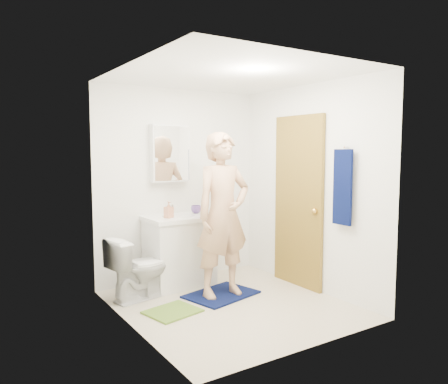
% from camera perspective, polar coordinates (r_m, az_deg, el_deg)
% --- Properties ---
extents(floor, '(2.20, 2.40, 0.02)m').
position_cam_1_polar(floor, '(4.80, 0.95, -14.62)').
color(floor, beige).
rests_on(floor, ground).
extents(ceiling, '(2.20, 2.40, 0.02)m').
position_cam_1_polar(ceiling, '(4.57, 1.00, 15.19)').
color(ceiling, white).
rests_on(ceiling, ground).
extents(wall_back, '(2.20, 0.02, 2.40)m').
position_cam_1_polar(wall_back, '(5.57, -5.94, 0.93)').
color(wall_back, white).
rests_on(wall_back, ground).
extents(wall_front, '(2.20, 0.02, 2.40)m').
position_cam_1_polar(wall_front, '(3.59, 11.76, -1.66)').
color(wall_front, white).
rests_on(wall_front, ground).
extents(wall_left, '(0.02, 2.40, 2.40)m').
position_cam_1_polar(wall_left, '(4.02, -12.30, -0.91)').
color(wall_left, white).
rests_on(wall_left, ground).
extents(wall_right, '(0.02, 2.40, 2.40)m').
position_cam_1_polar(wall_right, '(5.22, 11.16, 0.56)').
color(wall_right, white).
rests_on(wall_right, ground).
extents(vanity_cabinet, '(0.75, 0.55, 0.80)m').
position_cam_1_polar(vanity_cabinet, '(5.37, -5.87, -7.89)').
color(vanity_cabinet, white).
rests_on(vanity_cabinet, floor).
extents(countertop, '(0.79, 0.59, 0.05)m').
position_cam_1_polar(countertop, '(5.29, -5.91, -3.41)').
color(countertop, white).
rests_on(countertop, vanity_cabinet).
extents(sink_basin, '(0.40, 0.40, 0.03)m').
position_cam_1_polar(sink_basin, '(5.28, -5.91, -3.25)').
color(sink_basin, white).
rests_on(sink_basin, countertop).
extents(faucet, '(0.03, 0.03, 0.12)m').
position_cam_1_polar(faucet, '(5.43, -6.78, -2.27)').
color(faucet, silver).
rests_on(faucet, countertop).
extents(medicine_cabinet, '(0.50, 0.12, 0.70)m').
position_cam_1_polar(medicine_cabinet, '(5.43, -7.07, 5.03)').
color(medicine_cabinet, white).
rests_on(medicine_cabinet, wall_back).
extents(mirror_panel, '(0.46, 0.01, 0.66)m').
position_cam_1_polar(mirror_panel, '(5.37, -6.78, 5.03)').
color(mirror_panel, white).
rests_on(mirror_panel, wall_back).
extents(door, '(0.05, 0.80, 2.05)m').
position_cam_1_polar(door, '(5.32, 9.66, -1.22)').
color(door, olive).
rests_on(door, ground).
extents(door_knob, '(0.07, 0.07, 0.07)m').
position_cam_1_polar(door_knob, '(5.07, 11.75, -2.44)').
color(door_knob, gold).
rests_on(door_knob, door).
extents(towel, '(0.03, 0.24, 0.80)m').
position_cam_1_polar(towel, '(4.77, 15.23, 0.61)').
color(towel, '#060F3E').
rests_on(towel, wall_right).
extents(towel_hook, '(0.06, 0.02, 0.02)m').
position_cam_1_polar(towel_hook, '(4.78, 15.68, 5.65)').
color(towel_hook, silver).
rests_on(towel_hook, wall_right).
extents(toilet, '(0.75, 0.52, 0.70)m').
position_cam_1_polar(toilet, '(4.96, -11.01, -9.68)').
color(toilet, white).
rests_on(toilet, floor).
extents(bath_mat, '(0.87, 0.71, 0.02)m').
position_cam_1_polar(bath_mat, '(5.07, -0.38, -13.23)').
color(bath_mat, '#060F3E').
rests_on(bath_mat, floor).
extents(green_rug, '(0.58, 0.52, 0.02)m').
position_cam_1_polar(green_rug, '(4.61, -6.73, -15.25)').
color(green_rug, olive).
rests_on(green_rug, floor).
extents(soap_dispenser, '(0.11, 0.11, 0.19)m').
position_cam_1_polar(soap_dispenser, '(5.14, -7.23, -2.31)').
color(soap_dispenser, tan).
rests_on(soap_dispenser, countertop).
extents(toothbrush_cup, '(0.15, 0.15, 0.10)m').
position_cam_1_polar(toothbrush_cup, '(5.49, -3.68, -2.28)').
color(toothbrush_cup, '#624495').
rests_on(toothbrush_cup, countertop).
extents(man, '(0.66, 0.44, 1.82)m').
position_cam_1_polar(man, '(4.83, -0.14, -2.97)').
color(man, tan).
rests_on(man, bath_mat).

